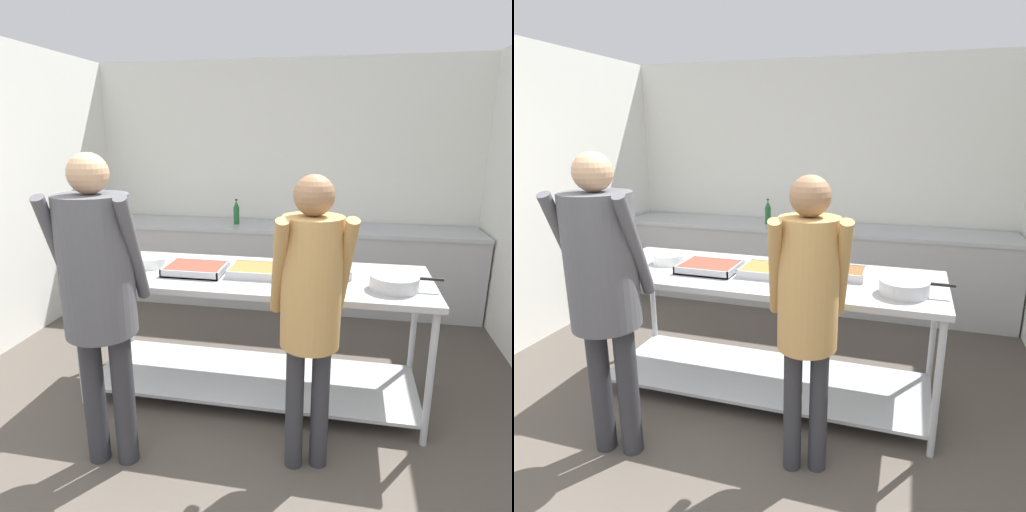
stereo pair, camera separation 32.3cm
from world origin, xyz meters
The scene contains 12 objects.
wall_rear centered at (0.00, 4.02, 1.32)m, with size 4.42×0.06×2.65m.
back_counter centered at (0.00, 3.65, 0.45)m, with size 4.26×0.65×0.89m.
serving_counter centered at (0.13, 1.75, 0.63)m, with size 2.41×0.85×0.93m.
broccoli_bowl centered at (-0.91, 1.45, 0.97)m, with size 0.22×0.22×0.11m.
plate_stack centered at (-0.64, 1.79, 0.96)m, with size 0.26×0.26×0.07m.
serving_tray_roast centered at (-0.27, 1.69, 0.95)m, with size 0.41×0.32×0.05m.
serving_tray_greens centered at (0.18, 1.74, 0.95)m, with size 0.41×0.31×0.05m.
serving_tray_vegetables centered at (0.61, 1.84, 0.95)m, with size 0.39×0.26×0.05m.
sauce_pan centered at (1.06, 1.60, 0.98)m, with size 0.44×0.30×0.09m.
guest_serving_left centered at (0.58, 1.06, 1.05)m, with size 0.48×0.41×1.68m.
guest_serving_right centered at (-0.53, 0.88, 1.10)m, with size 0.52×0.40×1.78m.
water_bottle centered at (-0.45, 3.63, 1.02)m, with size 0.06×0.06×0.28m.
Camera 1 is at (0.74, -1.22, 1.88)m, focal length 32.00 mm.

